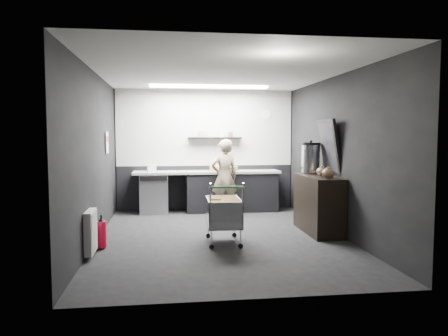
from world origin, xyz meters
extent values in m
plane|color=black|center=(0.00, 0.00, 0.00)|extent=(5.50, 5.50, 0.00)
plane|color=silver|center=(0.00, 0.00, 2.70)|extent=(5.50, 5.50, 0.00)
plane|color=black|center=(0.00, 2.75, 1.35)|extent=(5.50, 0.00, 5.50)
plane|color=black|center=(0.00, -2.75, 1.35)|extent=(5.50, 0.00, 5.50)
plane|color=black|center=(-2.00, 0.00, 1.35)|extent=(0.00, 5.50, 5.50)
plane|color=black|center=(2.00, 0.00, 1.35)|extent=(0.00, 5.50, 5.50)
cube|color=#B1B2AE|center=(0.00, 2.73, 1.85)|extent=(3.95, 0.02, 1.70)
cube|color=black|center=(0.00, 2.73, 0.50)|extent=(3.95, 0.02, 1.00)
cube|color=black|center=(0.20, 2.62, 1.62)|extent=(1.20, 0.22, 0.04)
cylinder|color=silver|center=(1.40, 2.72, 2.15)|extent=(0.20, 0.03, 0.20)
cube|color=silver|center=(-1.98, 1.30, 1.55)|extent=(0.02, 0.30, 0.40)
cube|color=red|center=(-1.98, 1.30, 1.62)|extent=(0.02, 0.22, 0.10)
cube|color=silver|center=(-1.94, -0.90, 0.35)|extent=(0.10, 0.50, 0.60)
cube|color=white|center=(0.00, 1.85, 2.67)|extent=(2.40, 0.20, 0.04)
cube|color=black|center=(0.55, 2.42, 0.42)|extent=(2.00, 0.56, 0.85)
cube|color=#A3A49F|center=(0.00, 2.42, 0.88)|extent=(3.20, 0.60, 0.05)
cube|color=#9EA0A5|center=(-1.15, 2.42, 0.42)|extent=(0.60, 0.58, 0.85)
cube|color=black|center=(-1.15, 2.12, 0.78)|extent=(0.56, 0.02, 0.10)
imported|color=#B8AA92|center=(0.33, 1.97, 0.80)|extent=(0.65, 0.49, 1.60)
cube|color=silver|center=(0.00, -0.38, 0.29)|extent=(0.54, 0.81, 0.02)
cube|color=silver|center=(-0.25, -0.38, 0.49)|extent=(0.04, 0.80, 0.42)
cube|color=silver|center=(0.25, -0.38, 0.49)|extent=(0.04, 0.80, 0.42)
cube|color=silver|center=(0.00, -0.77, 0.49)|extent=(0.52, 0.03, 0.42)
cube|color=silver|center=(0.00, 0.01, 0.49)|extent=(0.52, 0.03, 0.42)
cylinder|color=silver|center=(-0.22, -0.74, 0.16)|extent=(0.02, 0.02, 0.28)
cylinder|color=silver|center=(0.22, -0.74, 0.16)|extent=(0.02, 0.02, 0.28)
cylinder|color=silver|center=(-0.22, -0.02, 0.16)|extent=(0.02, 0.02, 0.28)
cylinder|color=silver|center=(0.22, -0.02, 0.16)|extent=(0.02, 0.02, 0.28)
cylinder|color=green|center=(0.00, -0.83, 0.94)|extent=(0.52, 0.04, 0.03)
cube|color=olive|center=(-0.11, -0.29, 0.48)|extent=(0.23, 0.29, 0.36)
cube|color=olive|center=(0.13, -0.50, 0.46)|extent=(0.21, 0.27, 0.32)
cylinder|color=black|center=(-0.22, -0.74, 0.04)|extent=(0.08, 0.03, 0.08)
cylinder|color=black|center=(-0.22, -0.02, 0.04)|extent=(0.08, 0.03, 0.08)
cylinder|color=black|center=(0.22, -0.74, 0.04)|extent=(0.08, 0.03, 0.08)
cylinder|color=black|center=(0.22, -0.02, 0.04)|extent=(0.08, 0.03, 0.08)
cube|color=black|center=(1.73, 0.15, 0.49)|extent=(0.49, 1.31, 0.99)
cylinder|color=silver|center=(1.73, 0.59, 1.26)|extent=(0.33, 0.33, 0.50)
cylinder|color=black|center=(1.73, 0.59, 1.53)|extent=(0.33, 0.33, 0.04)
sphere|color=black|center=(1.73, 0.59, 1.58)|extent=(0.05, 0.05, 0.05)
ellipsoid|color=brown|center=(1.73, -0.02, 1.07)|extent=(0.20, 0.20, 0.16)
ellipsoid|color=brown|center=(1.73, -0.29, 1.07)|extent=(0.20, 0.20, 0.16)
cube|color=black|center=(1.94, 0.20, 1.48)|extent=(0.22, 0.77, 0.98)
cube|color=black|center=(1.92, 0.20, 1.48)|extent=(0.16, 0.66, 0.84)
cylinder|color=red|center=(-1.85, -0.50, 0.22)|extent=(0.15, 0.15, 0.39)
cone|color=black|center=(-1.85, -0.50, 0.44)|extent=(0.10, 0.10, 0.06)
cylinder|color=black|center=(-1.85, -0.50, 0.48)|extent=(0.03, 0.03, 0.06)
cube|color=#9C8053|center=(0.38, 2.37, 0.95)|extent=(0.64, 0.58, 0.11)
cylinder|color=#F7D6D6|center=(0.18, 2.42, 1.01)|extent=(0.22, 0.22, 0.22)
cube|color=silver|center=(-1.19, 2.37, 0.98)|extent=(0.20, 0.17, 0.16)
camera|label=1|loc=(-0.88, -7.08, 1.71)|focal=35.00mm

